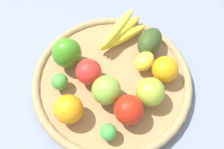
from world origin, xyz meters
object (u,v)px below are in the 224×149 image
object	(u,v)px
lime_1	(60,82)
apple_0	(89,72)
apple_2	(106,90)
apple_1	(129,110)
avocado	(150,41)
lime_0	(108,132)
orange_1	(165,69)
banana_bunch	(120,32)
apple_3	(151,91)
lemon_0	(144,61)
orange_0	(69,109)
bell_pepper	(67,53)

from	to	relation	value
lime_1	apple_0	distance (m)	0.08
apple_2	apple_1	bearing A→B (deg)	168.33
avocado	apple_0	bearing A→B (deg)	62.79
lime_0	orange_1	distance (m)	0.22
banana_bunch	apple_3	bearing A→B (deg)	142.94
orange_1	avocado	bearing A→B (deg)	-38.07
lemon_0	orange_0	size ratio (longest dim) A/B	0.87
apple_3	banana_bunch	world-z (taller)	apple_3
lime_0	orange_0	bearing A→B (deg)	3.73
apple_3	lime_0	world-z (taller)	apple_3
apple_1	apple_3	bearing A→B (deg)	-106.22
apple_2	apple_3	world-z (taller)	same
lime_0	avocado	bearing A→B (deg)	-82.26
apple_1	orange_0	size ratio (longest dim) A/B	1.03
lemon_0	orange_1	size ratio (longest dim) A/B	0.90
orange_1	orange_0	bearing A→B (deg)	56.57
lemon_0	banana_bunch	world-z (taller)	banana_bunch
apple_1	bell_pepper	distance (m)	0.23
orange_0	apple_0	bearing A→B (deg)	-80.79
orange_0	avocado	xyz separation A→B (m)	(-0.07, -0.29, -0.01)
banana_bunch	orange_1	bearing A→B (deg)	163.91
lemon_0	bell_pepper	bearing A→B (deg)	28.70
avocado	lime_0	bearing A→B (deg)	97.74
lemon_0	bell_pepper	xyz separation A→B (m)	(0.19, 0.10, 0.02)
lime_0	banana_bunch	world-z (taller)	banana_bunch
orange_0	lime_1	bearing A→B (deg)	-37.04
banana_bunch	orange_0	world-z (taller)	orange_0
banana_bunch	orange_1	xyz separation A→B (m)	(-0.17, 0.05, 0.01)
apple_0	banana_bunch	bearing A→B (deg)	-90.25
apple_1	apple_3	xyz separation A→B (m)	(-0.02, -0.07, -0.00)
lime_1	orange_0	size ratio (longest dim) A/B	0.61
orange_1	apple_2	bearing A→B (deg)	53.77
apple_1	orange_0	world-z (taller)	apple_1
lemon_0	apple_3	xyz separation A→B (m)	(-0.06, 0.08, 0.01)
bell_pepper	lime_1	bearing A→B (deg)	51.97
orange_0	apple_2	bearing A→B (deg)	-118.93
apple_0	lime_1	bearing A→B (deg)	48.29
orange_1	banana_bunch	bearing A→B (deg)	-16.09
bell_pepper	apple_0	size ratio (longest dim) A/B	1.33
apple_2	orange_1	world-z (taller)	apple_2
banana_bunch	bell_pepper	size ratio (longest dim) A/B	1.83
lime_0	apple_1	bearing A→B (deg)	-103.27
banana_bunch	orange_0	xyz separation A→B (m)	(-0.02, 0.28, 0.01)
banana_bunch	orange_1	distance (m)	0.17
orange_0	lime_0	bearing A→B (deg)	-176.27
bell_pepper	avocado	world-z (taller)	bell_pepper
apple_1	apple_2	world-z (taller)	same
bell_pepper	lemon_0	bearing A→B (deg)	151.50
apple_0	apple_3	bearing A→B (deg)	-167.48
apple_1	orange_1	distance (m)	0.15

